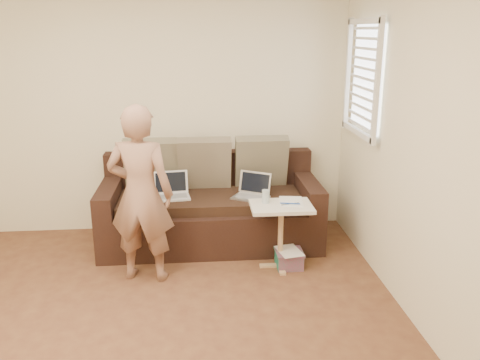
# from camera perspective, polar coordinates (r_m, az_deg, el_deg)

# --- Properties ---
(floor) EXTENTS (4.50, 4.50, 0.00)m
(floor) POSITION_cam_1_polar(r_m,az_deg,el_deg) (3.74, -10.91, -18.24)
(floor) COLOR #522C1E
(floor) RESTS_ON ground
(wall_back) EXTENTS (4.00, 0.00, 4.00)m
(wall_back) POSITION_cam_1_polar(r_m,az_deg,el_deg) (5.38, -9.43, 7.71)
(wall_back) COLOR beige
(wall_back) RESTS_ON ground
(wall_right) EXTENTS (0.00, 4.50, 4.50)m
(wall_right) POSITION_cam_1_polar(r_m,az_deg,el_deg) (3.54, 21.92, 2.04)
(wall_right) COLOR beige
(wall_right) RESTS_ON ground
(window_blinds) EXTENTS (0.12, 0.88, 1.08)m
(window_blinds) POSITION_cam_1_polar(r_m,az_deg,el_deg) (4.82, 13.90, 11.23)
(window_blinds) COLOR white
(window_blinds) RESTS_ON wall_right
(sofa) EXTENTS (2.20, 0.95, 0.85)m
(sofa) POSITION_cam_1_polar(r_m,az_deg,el_deg) (5.12, -3.38, -2.68)
(sofa) COLOR black
(sofa) RESTS_ON ground
(pillow_left) EXTENTS (0.55, 0.29, 0.57)m
(pillow_left) POSITION_cam_1_polar(r_m,az_deg,el_deg) (5.26, -10.09, 1.78)
(pillow_left) COLOR #6C614F
(pillow_left) RESTS_ON sofa
(pillow_mid) EXTENTS (0.55, 0.27, 0.57)m
(pillow_mid) POSITION_cam_1_polar(r_m,az_deg,el_deg) (5.21, -4.07, 1.89)
(pillow_mid) COLOR #675F4A
(pillow_mid) RESTS_ON sofa
(pillow_right) EXTENTS (0.55, 0.28, 0.57)m
(pillow_right) POSITION_cam_1_polar(r_m,az_deg,el_deg) (5.28, 2.44, 2.11)
(pillow_right) COLOR #6C614F
(pillow_right) RESTS_ON sofa
(laptop_silver) EXTENTS (0.42, 0.38, 0.23)m
(laptop_silver) POSITION_cam_1_polar(r_m,az_deg,el_deg) (4.96, 1.21, -2.10)
(laptop_silver) COLOR #B7BABC
(laptop_silver) RESTS_ON sofa
(laptop_white) EXTENTS (0.37, 0.29, 0.25)m
(laptop_white) POSITION_cam_1_polar(r_m,az_deg,el_deg) (5.02, -7.75, -2.05)
(laptop_white) COLOR white
(laptop_white) RESTS_ON sofa
(person) EXTENTS (0.63, 0.49, 1.56)m
(person) POSITION_cam_1_polar(r_m,az_deg,el_deg) (4.34, -11.27, -1.62)
(person) COLOR #915F4F
(person) RESTS_ON ground
(side_table) EXTENTS (0.56, 0.39, 0.61)m
(side_table) POSITION_cam_1_polar(r_m,az_deg,el_deg) (4.64, 4.64, -6.40)
(side_table) COLOR silver
(side_table) RESTS_ON ground
(drinking_glass) EXTENTS (0.07, 0.07, 0.12)m
(drinking_glass) POSITION_cam_1_polar(r_m,az_deg,el_deg) (4.55, 2.96, -1.89)
(drinking_glass) COLOR silver
(drinking_glass) RESTS_ON side_table
(scissors) EXTENTS (0.19, 0.12, 0.02)m
(scissors) POSITION_cam_1_polar(r_m,az_deg,el_deg) (4.53, 5.75, -2.71)
(scissors) COLOR silver
(scissors) RESTS_ON side_table
(paper_on_table) EXTENTS (0.25, 0.33, 0.00)m
(paper_on_table) POSITION_cam_1_polar(r_m,az_deg,el_deg) (4.61, 5.84, -2.46)
(paper_on_table) COLOR white
(paper_on_table) RESTS_ON side_table
(striped_box) EXTENTS (0.26, 0.26, 0.16)m
(striped_box) POSITION_cam_1_polar(r_m,az_deg,el_deg) (4.73, 5.62, -8.93)
(striped_box) COLOR #B81B5C
(striped_box) RESTS_ON ground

